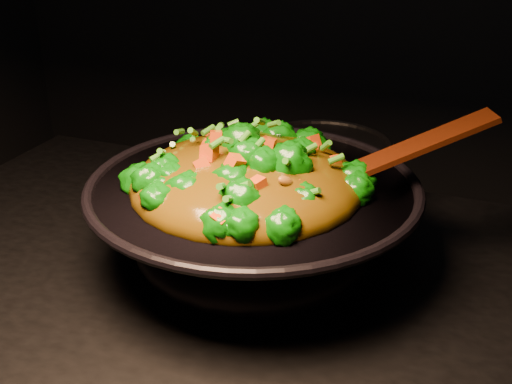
% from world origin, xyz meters
% --- Properties ---
extents(wok, '(0.57, 0.57, 0.13)m').
position_xyz_m(wok, '(0.01, 0.11, 0.96)').
color(wok, black).
rests_on(wok, stovetop).
extents(stir_fry, '(0.42, 0.42, 0.11)m').
position_xyz_m(stir_fry, '(0.00, 0.09, 1.08)').
color(stir_fry, '#0B6207').
rests_on(stir_fry, wok).
extents(spatula, '(0.27, 0.16, 0.12)m').
position_xyz_m(spatula, '(0.19, 0.16, 1.08)').
color(spatula, '#371207').
rests_on(spatula, wok).
extents(back_pot, '(0.28, 0.28, 0.13)m').
position_xyz_m(back_pot, '(0.05, 0.31, 0.96)').
color(back_pot, black).
rests_on(back_pot, stovetop).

